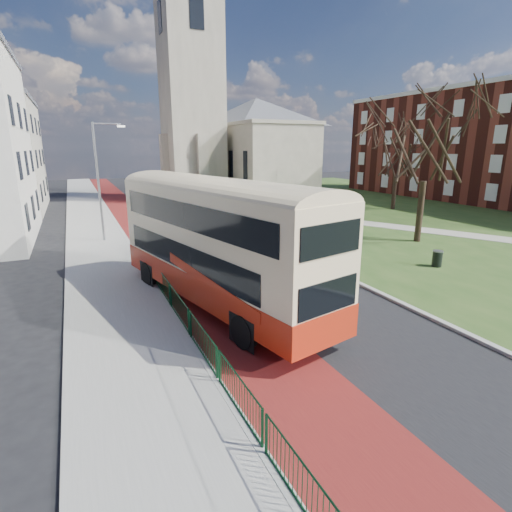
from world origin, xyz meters
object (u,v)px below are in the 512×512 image
streetlamp (100,176)px  winter_tree_far (398,149)px  winter_tree_near (429,130)px  litter_bin (437,258)px  bus (216,238)px

streetlamp → winter_tree_far: 29.66m
streetlamp → winter_tree_far: size_ratio=0.88×
winter_tree_near → winter_tree_far: (9.30, 12.47, -1.25)m
winter_tree_near → litter_bin: winter_tree_near is taller
bus → winter_tree_near: size_ratio=1.16×
litter_bin → winter_tree_far: bearing=53.3°
streetlamp → winter_tree_near: 22.33m
bus → litter_bin: size_ratio=13.91×
winter_tree_near → winter_tree_far: 15.60m
streetlamp → bus: streetlamp is taller
streetlamp → winter_tree_far: (29.43, 3.26, 1.73)m
streetlamp → litter_bin: bearing=-41.3°
winter_tree_far → bus: bearing=-145.7°
winter_tree_near → winter_tree_far: bearing=53.3°
streetlamp → winter_tree_near: bearing=-24.6°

